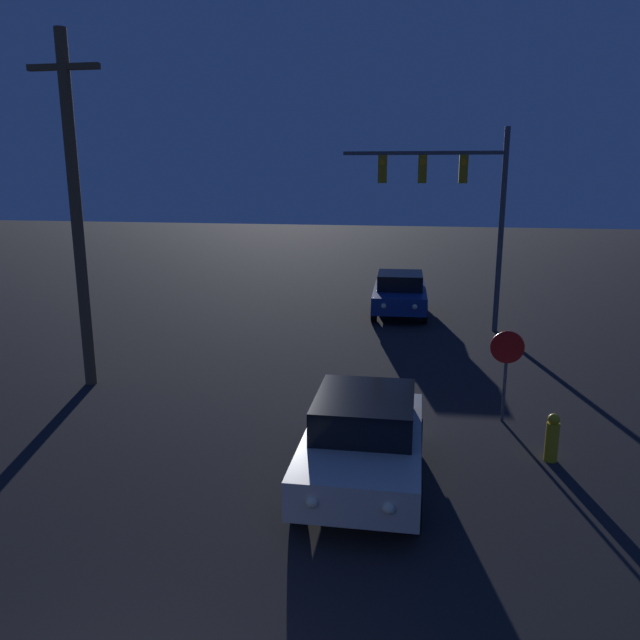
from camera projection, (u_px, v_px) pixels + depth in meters
name	position (u px, v px, depth m)	size (l,w,h in m)	color
car_near	(363.00, 439.00, 10.59)	(2.05, 4.10, 1.56)	beige
car_far	(400.00, 293.00, 23.44)	(2.14, 4.14, 1.56)	navy
traffic_signal_mast	(456.00, 194.00, 20.35)	(5.31, 0.30, 6.66)	#4C4C51
stop_sign	(506.00, 359.00, 13.16)	(0.70, 0.07, 2.02)	#4C4C51
utility_pole	(76.00, 210.00, 14.88)	(1.76, 0.28, 8.42)	brown
fire_hydrant	(552.00, 438.00, 11.53)	(0.24, 0.24, 0.93)	gold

